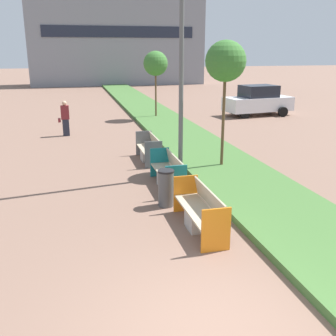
% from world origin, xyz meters
% --- Properties ---
extents(ground_plane, '(180.00, 180.00, 0.00)m').
position_xyz_m(ground_plane, '(0.00, 0.00, 0.00)').
color(ground_plane, '#7A5B4C').
extents(planter_grass_strip, '(2.80, 120.00, 0.18)m').
position_xyz_m(planter_grass_strip, '(3.20, 12.00, 0.09)').
color(planter_grass_strip, '#426B33').
rests_on(planter_grass_strip, ground).
extents(building_backdrop, '(19.73, 5.13, 10.62)m').
position_xyz_m(building_backdrop, '(4.00, 43.49, 5.31)').
color(building_backdrop, gray).
rests_on(building_backdrop, ground).
extents(bench_orange_frame, '(0.65, 2.21, 0.94)m').
position_xyz_m(bench_orange_frame, '(0.94, 3.39, 0.37)').
color(bench_orange_frame, '#ADA8A0').
rests_on(bench_orange_frame, ground).
extents(bench_teal_frame, '(0.65, 2.09, 0.94)m').
position_xyz_m(bench_teal_frame, '(0.94, 6.43, 0.37)').
color(bench_teal_frame, '#ADA8A0').
rests_on(bench_teal_frame, ground).
extents(bench_grey_frame, '(0.65, 1.89, 0.94)m').
position_xyz_m(bench_grey_frame, '(0.94, 9.35, 0.36)').
color(bench_grey_frame, '#ADA8A0').
rests_on(bench_grey_frame, ground).
extents(litter_bin, '(0.43, 0.43, 0.98)m').
position_xyz_m(litter_bin, '(0.50, 4.94, 0.49)').
color(litter_bin, '#4C4F51').
rests_on(litter_bin, ground).
extents(street_lamp_post, '(0.24, 0.44, 8.75)m').
position_xyz_m(street_lamp_post, '(1.55, 7.29, 4.76)').
color(street_lamp_post, '#56595B').
rests_on(street_lamp_post, ground).
extents(sapling_tree_near, '(1.31, 1.31, 4.26)m').
position_xyz_m(sapling_tree_near, '(3.12, 7.68, 3.57)').
color(sapling_tree_near, brown).
rests_on(sapling_tree_near, ground).
extents(sapling_tree_far, '(1.40, 1.40, 3.90)m').
position_xyz_m(sapling_tree_far, '(3.12, 18.32, 3.18)').
color(sapling_tree_far, brown).
rests_on(sapling_tree_far, ground).
extents(pedestrian_walking, '(0.53, 0.24, 1.66)m').
position_xyz_m(pedestrian_walking, '(-2.06, 14.65, 0.84)').
color(pedestrian_walking, '#232633').
rests_on(pedestrian_walking, ground).
extents(parked_car_distant, '(4.39, 2.29, 1.86)m').
position_xyz_m(parked_car_distant, '(9.57, 18.07, 0.91)').
color(parked_car_distant, silver).
rests_on(parked_car_distant, ground).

